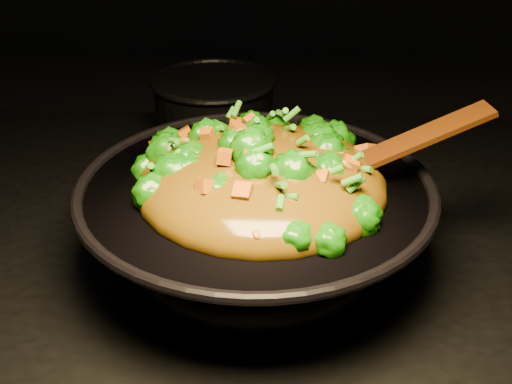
# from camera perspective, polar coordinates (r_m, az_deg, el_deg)

# --- Properties ---
(wok) EXTENTS (0.51, 0.51, 0.13)m
(wok) POSITION_cam_1_polar(r_m,az_deg,el_deg) (0.88, -0.03, -3.13)
(wok) COLOR black
(wok) RESTS_ON stovetop
(stir_fry) EXTENTS (0.40, 0.40, 0.11)m
(stir_fry) POSITION_cam_1_polar(r_m,az_deg,el_deg) (0.81, 0.53, 3.77)
(stir_fry) COLOR #166507
(stir_fry) RESTS_ON wok
(spatula) EXTENTS (0.26, 0.09, 0.11)m
(spatula) POSITION_cam_1_polar(r_m,az_deg,el_deg) (0.85, 11.88, 3.68)
(spatula) COLOR #391505
(spatula) RESTS_ON wok
(back_pot) EXTENTS (0.29, 0.29, 0.13)m
(back_pot) POSITION_cam_1_polar(r_m,az_deg,el_deg) (1.25, -3.71, 7.34)
(back_pot) COLOR black
(back_pot) RESTS_ON stovetop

